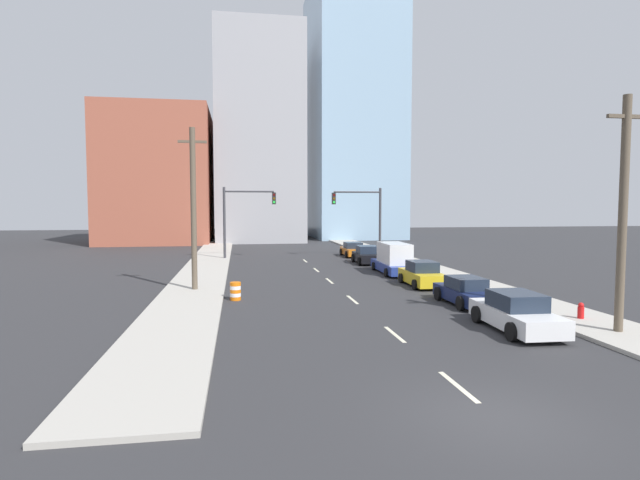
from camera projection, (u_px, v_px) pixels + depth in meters
The scene contains 24 objects.
ground_plane at pixel (495, 417), 11.66m from camera, with size 200.00×200.00×0.00m, color #2D2D30.
sidewalk_left at pixel (215, 251), 54.17m from camera, with size 3.48×89.13×0.15m.
sidewalk_right at pixel (366, 249), 56.89m from camera, with size 3.48×89.13×0.15m.
lane_stripe_at_2m at pixel (458, 386), 13.63m from camera, with size 0.16×2.40×0.01m, color beige.
lane_stripe_at_8m at pixel (395, 334), 19.16m from camera, with size 0.16×2.40×0.01m, color beige.
lane_stripe_at_15m at pixel (352, 300), 26.28m from camera, with size 0.16×2.40×0.01m, color beige.
lane_stripe_at_22m at pixel (330, 281), 32.88m from camera, with size 0.16×2.40×0.01m, color beige.
lane_stripe_at_27m at pixel (316, 270), 38.51m from camera, with size 0.16×2.40×0.01m, color beige.
lane_stripe_at_34m at pixel (305, 261), 44.93m from camera, with size 0.16×2.40×0.01m, color beige.
building_brick_left at pixel (159, 177), 68.10m from camera, with size 14.00×16.00×17.83m.
building_office_center at pixel (258, 141), 73.85m from camera, with size 12.00×20.00×29.28m.
building_glass_right at pixel (352, 112), 79.85m from camera, with size 13.00×20.00×40.06m.
traffic_signal_left at pixel (239, 212), 45.97m from camera, with size 4.86×0.35×6.68m.
traffic_signal_right at pixel (367, 212), 47.91m from camera, with size 4.86×0.35×6.68m.
utility_pole_right_near at pixel (623, 214), 18.74m from camera, with size 1.60×0.32×9.05m.
utility_pole_left_mid at pixel (193, 208), 28.39m from camera, with size 1.60×0.32×9.36m.
traffic_barrel at pixel (235, 291), 26.12m from camera, with size 0.56×0.56×0.95m.
fire_hydrant at pixel (581, 312), 21.19m from camera, with size 0.26×0.26×0.84m.
sedan_white at pixel (516, 313), 19.70m from camera, with size 2.29×4.86×1.53m.
sedan_navy at pixel (466, 292), 24.94m from camera, with size 2.02×4.32×1.39m.
sedan_yellow at pixel (422, 275), 30.79m from camera, with size 2.11×4.36×1.54m.
box_truck_blue at pixel (394, 259), 36.43m from camera, with size 2.37×6.13×2.25m.
sedan_black at pixel (367, 255), 42.87m from camera, with size 2.31×4.49×1.53m.
sedan_orange at pixel (353, 250), 48.96m from camera, with size 2.11×4.39×1.39m.
Camera 1 is at (-5.87, -10.54, 4.92)m, focal length 28.00 mm.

